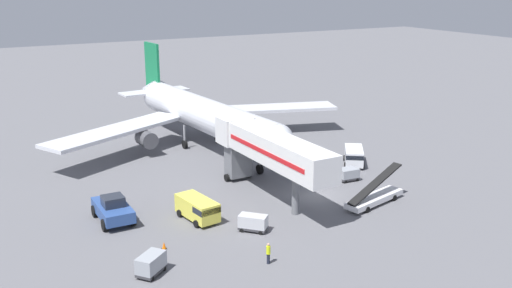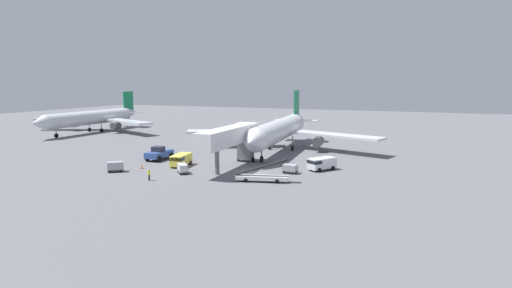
% 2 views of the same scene
% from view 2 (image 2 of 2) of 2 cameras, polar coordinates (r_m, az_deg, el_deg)
% --- Properties ---
extents(ground_plane, '(300.00, 300.00, 0.00)m').
position_cam_2_polar(ground_plane, '(63.91, -0.72, -4.03)').
color(ground_plane, slate).
extents(airplane_at_gate, '(41.69, 39.79, 12.01)m').
position_cam_2_polar(airplane_at_gate, '(84.29, 3.42, 2.00)').
color(airplane_at_gate, silver).
rests_on(airplane_at_gate, ground).
extents(jet_bridge, '(3.56, 18.10, 6.83)m').
position_cam_2_polar(jet_bridge, '(66.95, -3.42, 0.94)').
color(jet_bridge, silver).
rests_on(jet_bridge, ground).
extents(pushback_tug, '(2.93, 5.53, 2.49)m').
position_cam_2_polar(pushback_tug, '(76.40, -13.31, -1.28)').
color(pushback_tug, '#2D4C8E').
rests_on(pushback_tug, ground).
extents(belt_loader_truck, '(7.55, 3.46, 3.41)m').
position_cam_2_polar(belt_loader_truck, '(58.17, 0.83, -4.50)').
color(belt_loader_truck, white).
rests_on(belt_loader_truck, ground).
extents(service_van_far_right, '(4.28, 4.88, 1.97)m').
position_cam_2_polar(service_van_far_right, '(66.44, 9.05, -2.65)').
color(service_van_far_right, white).
rests_on(service_van_far_right, ground).
extents(service_van_far_center, '(2.79, 5.02, 2.00)m').
position_cam_2_polar(service_van_far_center, '(69.76, -10.40, -2.13)').
color(service_van_far_center, '#E5DB4C').
rests_on(service_van_far_center, ground).
extents(baggage_cart_mid_center, '(2.19, 1.62, 1.35)m').
position_cam_2_polar(baggage_cart_mid_center, '(63.74, 4.77, -3.39)').
color(baggage_cart_mid_center, '#38383D').
rests_on(baggage_cart_mid_center, ground).
extents(baggage_cart_far_left, '(2.70, 2.53, 1.58)m').
position_cam_2_polar(baggage_cart_far_left, '(68.11, -18.93, -2.96)').
color(baggage_cart_far_left, '#38383D').
rests_on(baggage_cart_far_left, ground).
extents(baggage_cart_mid_left, '(2.56, 2.60, 1.47)m').
position_cam_2_polar(baggage_cart_mid_left, '(64.38, -10.17, -3.33)').
color(baggage_cart_mid_left, '#38383D').
rests_on(baggage_cart_mid_left, ground).
extents(ground_crew_worker_foreground, '(0.45, 0.45, 1.73)m').
position_cam_2_polar(ground_crew_worker_foreground, '(60.71, -14.62, -4.10)').
color(ground_crew_worker_foreground, '#1E2333').
rests_on(ground_crew_worker_foreground, ground).
extents(safety_cone_alpha, '(0.40, 0.40, 0.61)m').
position_cam_2_polar(safety_cone_alpha, '(69.42, -15.55, -3.08)').
color(safety_cone_alpha, black).
rests_on(safety_cone_alpha, ground).
extents(airplane_background, '(40.80, 38.76, 11.09)m').
position_cam_2_polar(airplane_background, '(123.93, -21.60, 3.43)').
color(airplane_background, silver).
rests_on(airplane_background, ground).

